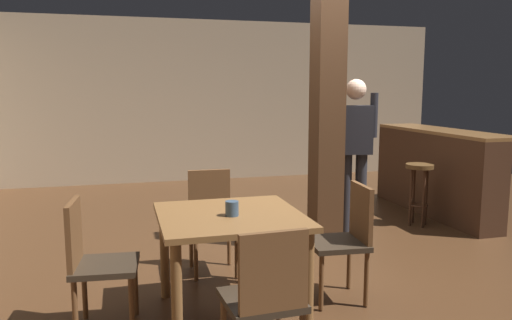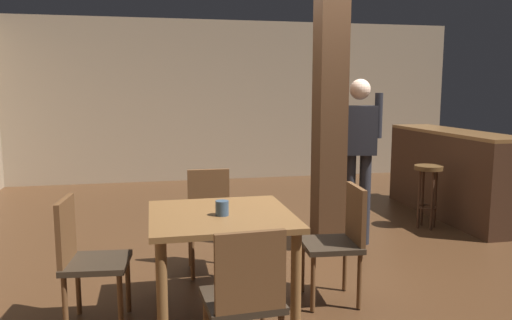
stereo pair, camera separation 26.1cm
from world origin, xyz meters
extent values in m
plane|color=#422816|center=(0.00, 0.00, 0.00)|extent=(10.80, 10.80, 0.00)
cube|color=gray|center=(0.00, 4.50, 1.40)|extent=(8.00, 0.10, 2.80)
cube|color=#422816|center=(0.19, 0.31, 1.40)|extent=(0.28, 0.28, 2.80)
cube|color=brown|center=(-1.07, -0.94, 0.73)|extent=(1.00, 1.00, 0.04)
cylinder|color=brown|center=(-0.64, -0.51, 0.35)|extent=(0.07, 0.07, 0.71)
cylinder|color=brown|center=(-1.50, -0.51, 0.35)|extent=(0.07, 0.07, 0.71)
cylinder|color=brown|center=(-0.64, -1.37, 0.35)|extent=(0.07, 0.07, 0.71)
cylinder|color=brown|center=(-1.50, -1.37, 0.35)|extent=(0.07, 0.07, 0.71)
cube|color=#2D2319|center=(-1.93, -0.95, 0.45)|extent=(0.46, 0.46, 0.04)
cube|color=brown|center=(-2.12, -0.93, 0.68)|extent=(0.07, 0.38, 0.45)
cylinder|color=brown|center=(-1.74, -0.79, 0.23)|extent=(0.04, 0.04, 0.43)
cylinder|color=brown|center=(-1.77, -1.14, 0.23)|extent=(0.04, 0.04, 0.43)
cylinder|color=brown|center=(-2.08, -0.76, 0.23)|extent=(0.04, 0.04, 0.43)
cylinder|color=brown|center=(-2.12, -1.11, 0.23)|extent=(0.04, 0.04, 0.43)
cube|color=#2D2319|center=(-1.05, -0.11, 0.45)|extent=(0.43, 0.43, 0.04)
cube|color=brown|center=(-1.04, 0.08, 0.68)|extent=(0.38, 0.05, 0.45)
cylinder|color=brown|center=(-0.88, -0.29, 0.23)|extent=(0.04, 0.04, 0.43)
cylinder|color=brown|center=(-1.23, -0.28, 0.23)|extent=(0.04, 0.04, 0.43)
cylinder|color=brown|center=(-0.87, 0.06, 0.23)|extent=(0.04, 0.04, 0.43)
cylinder|color=brown|center=(-1.22, 0.07, 0.23)|extent=(0.04, 0.04, 0.43)
cube|color=#2D2319|center=(-0.23, -0.90, 0.45)|extent=(0.45, 0.45, 0.04)
cube|color=brown|center=(-0.04, -0.92, 0.68)|extent=(0.07, 0.38, 0.45)
cylinder|color=brown|center=(-0.42, -1.06, 0.23)|extent=(0.04, 0.04, 0.43)
cylinder|color=brown|center=(-0.39, -0.71, 0.23)|extent=(0.04, 0.04, 0.43)
cylinder|color=brown|center=(-0.07, -1.09, 0.23)|extent=(0.04, 0.04, 0.43)
cylinder|color=brown|center=(-0.04, -0.74, 0.23)|extent=(0.04, 0.04, 0.43)
cube|color=#2D2319|center=(-1.07, -1.74, 0.45)|extent=(0.44, 0.44, 0.04)
cube|color=brown|center=(-1.06, -1.93, 0.68)|extent=(0.38, 0.06, 0.45)
cylinder|color=brown|center=(-0.90, -1.56, 0.23)|extent=(0.04, 0.04, 0.43)
cylinder|color=#33475B|center=(-1.07, -1.00, 0.80)|extent=(0.09, 0.09, 0.10)
cube|color=black|center=(0.54, 0.41, 1.20)|extent=(0.37, 0.27, 0.50)
sphere|color=beige|center=(0.54, 0.41, 1.61)|extent=(0.25, 0.25, 0.21)
cylinder|color=#232328|center=(0.62, 0.39, 0.47)|extent=(0.14, 0.14, 0.95)
cylinder|color=#232328|center=(0.47, 0.42, 0.47)|extent=(0.14, 0.14, 0.95)
cylinder|color=black|center=(0.73, 0.36, 1.35)|extent=(0.10, 0.10, 0.46)
cylinder|color=black|center=(0.36, 0.45, 1.35)|extent=(0.10, 0.10, 0.46)
cube|color=brown|center=(2.20, 1.24, 1.08)|extent=(0.56, 2.24, 0.04)
cube|color=#382114|center=(2.10, 1.24, 0.53)|extent=(0.36, 2.24, 1.06)
cylinder|color=#4C3319|center=(1.59, 0.80, 0.72)|extent=(0.32, 0.32, 0.05)
torus|color=#382114|center=(1.59, 0.80, 0.25)|extent=(0.23, 0.23, 0.02)
cylinder|color=#382114|center=(1.59, 0.90, 0.35)|extent=(0.03, 0.03, 0.69)
cylinder|color=#382114|center=(1.59, 0.69, 0.35)|extent=(0.03, 0.03, 0.69)
cylinder|color=#382114|center=(1.70, 0.80, 0.35)|extent=(0.03, 0.03, 0.69)
cylinder|color=#382114|center=(1.49, 0.80, 0.35)|extent=(0.03, 0.03, 0.69)
camera|label=1|loc=(-1.79, -4.30, 1.63)|focal=35.00mm
camera|label=2|loc=(-1.54, -4.36, 1.63)|focal=35.00mm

